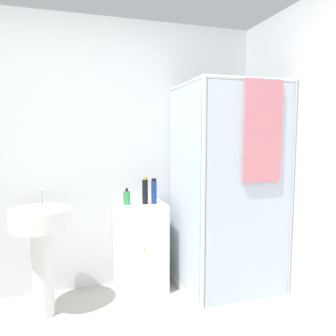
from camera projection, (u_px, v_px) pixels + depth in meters
name	position (u px, v px, depth m)	size (l,w,h in m)	color
wall_back	(81.00, 156.00, 3.00)	(6.40, 0.06, 2.50)	silver
shower_enclosure	(225.00, 236.00, 2.93)	(0.83, 0.86, 1.89)	white
vanity_cabinet	(140.00, 247.00, 3.04)	(0.46, 0.38, 0.81)	white
sink	(41.00, 238.00, 2.58)	(0.47, 0.47, 1.00)	white
soap_dispenser	(127.00, 198.00, 2.97)	(0.06, 0.07, 0.15)	green
shampoo_bottle_tall_black	(145.00, 191.00, 2.98)	(0.05, 0.05, 0.25)	black
shampoo_bottle_blue	(154.00, 191.00, 3.00)	(0.05, 0.05, 0.23)	navy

